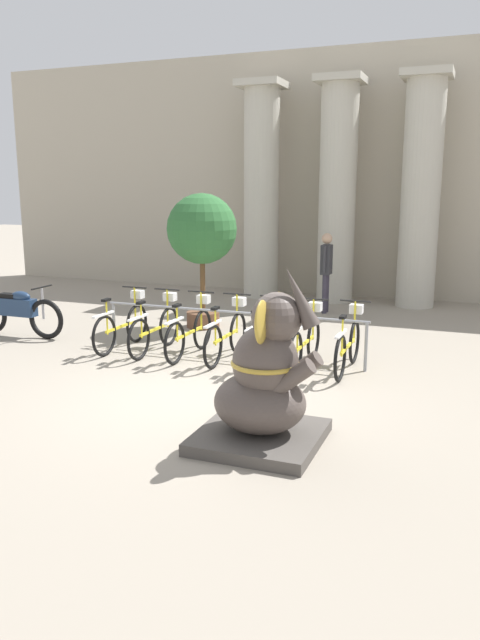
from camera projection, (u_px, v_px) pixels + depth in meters
name	position (u px, v px, depth m)	size (l,w,h in m)	color
ground_plane	(204.00, 397.00, 8.18)	(60.00, 60.00, 0.00)	gray
building_facade	(347.00, 175.00, 15.39)	(20.00, 0.20, 6.00)	#B2A893
column_left	(261.00, 190.00, 15.23)	(1.08, 1.08, 5.16)	#BCB7A8
column_middle	(337.00, 191.00, 14.56)	(1.08, 1.08, 5.16)	#BCB7A8
column_right	(421.00, 191.00, 13.89)	(1.08, 1.08, 5.16)	#BCB7A8
bike_rack	(230.00, 320.00, 9.98)	(4.46, 0.05, 0.77)	gray
bicycle_0	(122.00, 325.00, 10.58)	(0.48, 1.71, 1.00)	black
bicycle_1	(156.00, 328.00, 10.35)	(0.48, 1.71, 1.00)	black
bicycle_2	(190.00, 332.00, 10.11)	(0.48, 1.71, 1.00)	black
bicycle_3	(227.00, 335.00, 9.89)	(0.48, 1.71, 1.00)	black
bicycle_4	(265.00, 338.00, 9.66)	(0.48, 1.71, 1.00)	black
bicycle_5	(305.00, 342.00, 9.45)	(0.48, 1.71, 1.00)	black
bicycle_6	(348.00, 345.00, 9.26)	(0.48, 1.71, 1.00)	black
elephant_statue	(265.00, 385.00, 6.57)	(1.29, 1.29, 1.95)	#4C4742
motorcycle	(18.00, 311.00, 11.45)	(2.00, 0.55, 0.96)	black
person_pedestrian	(326.00, 265.00, 13.49)	(0.23, 0.47, 1.74)	#383342
potted_tree	(202.00, 234.00, 11.91)	(1.35, 1.35, 2.59)	brown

